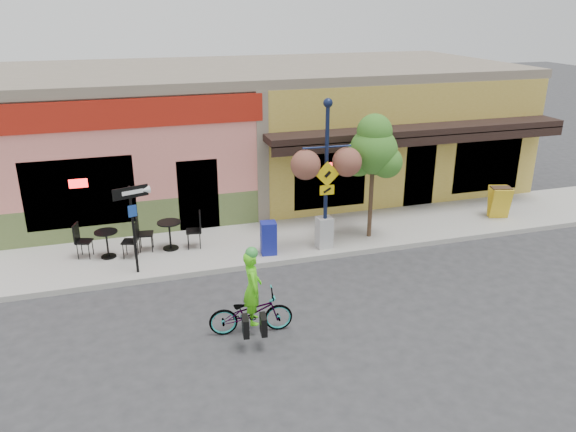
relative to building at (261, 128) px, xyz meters
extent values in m
plane|color=#2D2D30|center=(0.00, -7.50, -2.25)|extent=(90.00, 90.00, 0.00)
cube|color=#9E9B93|center=(0.00, -5.50, -2.17)|extent=(24.00, 3.00, 0.15)
cube|color=#A8A59E|center=(0.00, -6.95, -2.17)|extent=(24.00, 0.12, 0.15)
imported|color=maroon|center=(-2.80, -9.91, -1.78)|extent=(1.83, 0.82, 0.93)
imported|color=#54E017|center=(-2.75, -9.91, -1.45)|extent=(0.45, 0.63, 1.61)
camera|label=1|loc=(-5.07, -20.02, 4.33)|focal=35.00mm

